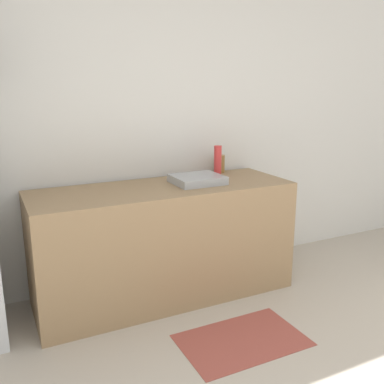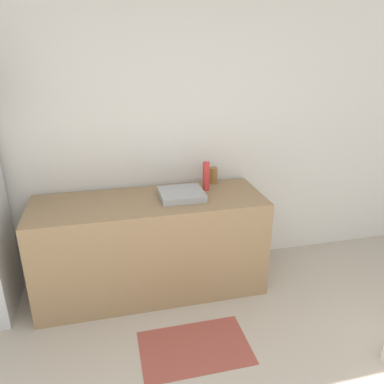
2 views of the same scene
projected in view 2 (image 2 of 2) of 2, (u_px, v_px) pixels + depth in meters
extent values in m
cube|color=silver|center=(149.00, 137.00, 3.31)|extent=(8.00, 0.06, 2.60)
cube|color=#937551|center=(151.00, 246.00, 3.25)|extent=(1.94, 0.67, 0.86)
cube|color=#9EA3A8|center=(181.00, 194.00, 3.14)|extent=(0.37, 0.32, 0.06)
cylinder|color=red|center=(206.00, 176.00, 3.27)|extent=(0.06, 0.06, 0.26)
cylinder|color=olive|center=(213.00, 175.00, 3.46)|extent=(0.07, 0.07, 0.15)
cube|color=#99473D|center=(195.00, 347.00, 2.72)|extent=(0.79, 0.51, 0.01)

